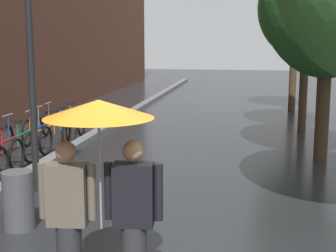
# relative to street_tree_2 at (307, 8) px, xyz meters

# --- Properties ---
(kerb_strip) EXTENTS (0.30, 36.00, 0.12)m
(kerb_strip) POSITION_rel_street_tree_2_xyz_m (-5.85, -0.01, -3.52)
(kerb_strip) COLOR slate
(kerb_strip) RESTS_ON ground
(street_tree_2) EXTENTS (2.78, 2.78, 5.08)m
(street_tree_2) POSITION_rel_street_tree_2_xyz_m (0.00, 0.00, 0.00)
(street_tree_2) COLOR #473323
(street_tree_2) RESTS_ON ground
(street_tree_3) EXTENTS (2.54, 2.54, 5.72)m
(street_tree_3) POSITION_rel_street_tree_2_xyz_m (0.02, 4.31, 0.52)
(street_tree_3) COLOR #473323
(street_tree_3) RESTS_ON ground
(parked_bicycle_3) EXTENTS (1.13, 0.79, 0.96)m
(parked_bicycle_3) POSITION_rel_street_tree_2_xyz_m (-6.74, -4.85, -3.20)
(parked_bicycle_3) COLOR black
(parked_bicycle_3) RESTS_ON ground
(parked_bicycle_4) EXTENTS (1.11, 0.74, 0.96)m
(parked_bicycle_4) POSITION_rel_street_tree_2_xyz_m (-6.73, -4.10, -3.20)
(parked_bicycle_4) COLOR black
(parked_bicycle_4) RESTS_ON ground
(parked_bicycle_5) EXTENTS (1.13, 0.77, 0.96)m
(parked_bicycle_5) POSITION_rel_street_tree_2_xyz_m (-6.56, -3.25, -3.20)
(parked_bicycle_5) COLOR black
(parked_bicycle_5) RESTS_ON ground
(parked_bicycle_6) EXTENTS (1.13, 0.77, 0.96)m
(parked_bicycle_6) POSITION_rel_street_tree_2_xyz_m (-6.63, -2.63, -3.20)
(parked_bicycle_6) COLOR black
(parked_bicycle_6) RESTS_ON ground
(parked_bicycle_7) EXTENTS (1.13, 0.77, 0.96)m
(parked_bicycle_7) POSITION_rel_street_tree_2_xyz_m (-6.69, -1.77, -3.20)
(parked_bicycle_7) COLOR black
(parked_bicycle_7) RESTS_ON ground
(couple_under_umbrella) EXTENTS (1.26, 1.09, 2.12)m
(couple_under_umbrella) POSITION_rel_street_tree_2_xyz_m (-2.94, -10.30, -2.19)
(couple_under_umbrella) COLOR #2D2D33
(couple_under_umbrella) RESTS_ON ground
(street_lamp_post) EXTENTS (0.24, 0.24, 3.99)m
(street_lamp_post) POSITION_rel_street_tree_2_xyz_m (-5.25, -6.80, -1.23)
(street_lamp_post) COLOR black
(street_lamp_post) RESTS_ON ground
(litter_bin) EXTENTS (0.44, 0.44, 0.85)m
(litter_bin) POSITION_rel_street_tree_2_xyz_m (-4.73, -8.54, -3.16)
(litter_bin) COLOR #4C4C51
(litter_bin) RESTS_ON ground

